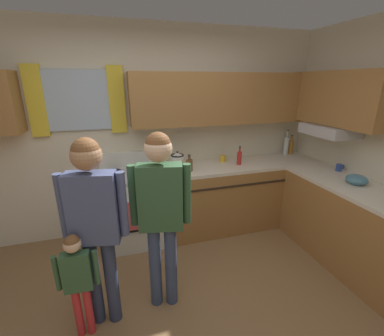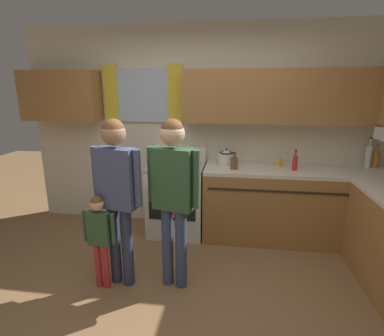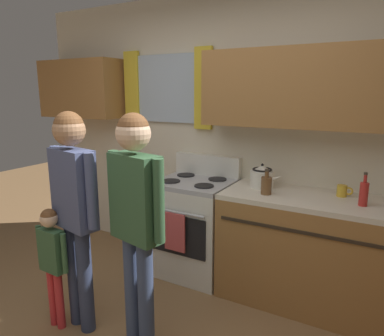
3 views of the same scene
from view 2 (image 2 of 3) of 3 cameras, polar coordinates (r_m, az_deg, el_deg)
name	(u,v)px [view 2 (image 2 of 3)]	position (r m, az deg, el deg)	size (l,w,h in m)	color
ground_plane	(174,319)	(2.75, -3.42, -26.68)	(12.00, 12.00, 0.00)	olive
back_wall_unit	(206,118)	(3.87, 2.77, 9.54)	(4.60, 0.42, 2.60)	beige
kitchen_counter_run	(334,222)	(3.58, 25.36, -9.21)	(2.20, 2.13, 0.90)	#9E6B38
stove_oven	(177,197)	(3.87, -2.87, -5.62)	(0.68, 0.67, 1.10)	silver
bottle_sauce_red	(295,162)	(3.68, 18.98, 1.02)	(0.06, 0.06, 0.25)	red
bottle_squat_brown	(234,163)	(3.55, 8.03, 0.97)	(0.08, 0.08, 0.21)	brown
bottle_tall_clear	(369,156)	(4.17, 30.55, 2.00)	(0.07, 0.07, 0.37)	silver
bottle_oil_amber	(376,159)	(4.21, 31.58, 1.53)	(0.06, 0.06, 0.29)	#B27223
mug_mustard_yellow	(279,162)	(3.83, 16.14, 1.04)	(0.12, 0.08, 0.09)	gold
stovetop_kettle	(226,158)	(3.73, 6.55, 2.00)	(0.27, 0.20, 0.21)	silver
adult_holding_child	(117,185)	(2.76, -14.09, -3.10)	(0.48, 0.22, 1.58)	#2D3856
adult_in_plaid	(173,186)	(2.65, -3.60, -3.36)	(0.48, 0.22, 1.58)	#38476B
small_child	(99,232)	(2.90, -17.24, -11.50)	(0.31, 0.12, 0.91)	red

